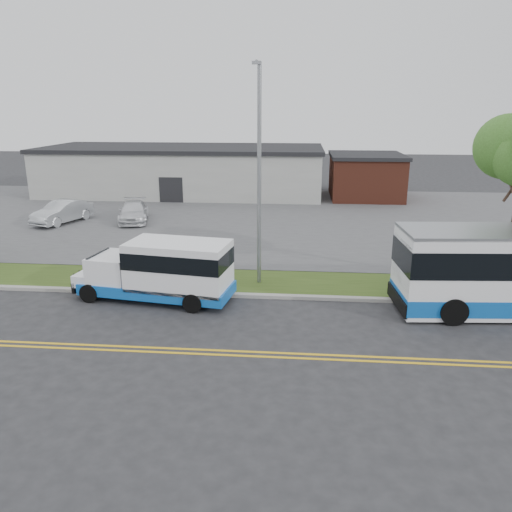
# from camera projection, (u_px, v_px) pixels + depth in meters

# --- Properties ---
(ground) EXTENTS (140.00, 140.00, 0.00)m
(ground) POSITION_uv_depth(u_px,v_px,m) (181.00, 305.00, 20.57)
(ground) COLOR #28282B
(ground) RESTS_ON ground
(lane_line_north) EXTENTS (70.00, 0.12, 0.01)m
(lane_line_north) POSITION_uv_depth(u_px,v_px,m) (155.00, 348.00, 16.89)
(lane_line_north) COLOR yellow
(lane_line_north) RESTS_ON ground
(lane_line_south) EXTENTS (70.00, 0.12, 0.01)m
(lane_line_south) POSITION_uv_depth(u_px,v_px,m) (152.00, 352.00, 16.61)
(lane_line_south) COLOR yellow
(lane_line_south) RESTS_ON ground
(curb) EXTENTS (80.00, 0.30, 0.15)m
(curb) POSITION_uv_depth(u_px,v_px,m) (187.00, 294.00, 21.59)
(curb) COLOR #9E9B93
(curb) RESTS_ON ground
(verge) EXTENTS (80.00, 3.30, 0.10)m
(verge) POSITION_uv_depth(u_px,v_px,m) (195.00, 280.00, 23.32)
(verge) COLOR #334C19
(verge) RESTS_ON ground
(parking_lot) EXTENTS (80.00, 25.00, 0.10)m
(parking_lot) POSITION_uv_depth(u_px,v_px,m) (234.00, 217.00, 36.77)
(parking_lot) COLOR #4C4C4F
(parking_lot) RESTS_ON ground
(commercial_building) EXTENTS (25.40, 10.40, 4.35)m
(commercial_building) POSITION_uv_depth(u_px,v_px,m) (184.00, 170.00, 46.20)
(commercial_building) COLOR #9E9E99
(commercial_building) RESTS_ON ground
(brick_wing) EXTENTS (6.30, 7.30, 3.90)m
(brick_wing) POSITION_uv_depth(u_px,v_px,m) (366.00, 176.00, 43.91)
(brick_wing) COLOR brown
(brick_wing) RESTS_ON ground
(streetlight_near) EXTENTS (0.35, 1.53, 9.50)m
(streetlight_near) POSITION_uv_depth(u_px,v_px,m) (259.00, 170.00, 21.41)
(streetlight_near) COLOR gray
(streetlight_near) RESTS_ON verge
(shuttle_bus) EXTENTS (6.92, 3.11, 2.56)m
(shuttle_bus) POSITION_uv_depth(u_px,v_px,m) (164.00, 269.00, 20.72)
(shuttle_bus) COLOR #1058B6
(shuttle_bus) RESTS_ON ground
(pedestrian) EXTENTS (0.78, 0.62, 1.89)m
(pedestrian) POSITION_uv_depth(u_px,v_px,m) (129.00, 265.00, 22.32)
(pedestrian) COLOR black
(pedestrian) RESTS_ON verge
(parked_car_a) EXTENTS (3.03, 4.92, 1.53)m
(parked_car_a) POSITION_uv_depth(u_px,v_px,m) (63.00, 212.00, 34.46)
(parked_car_a) COLOR silver
(parked_car_a) RESTS_ON parking_lot
(parked_car_b) EXTENTS (3.00, 4.98, 1.35)m
(parked_car_b) POSITION_uv_depth(u_px,v_px,m) (134.00, 212.00, 34.94)
(parked_car_b) COLOR silver
(parked_car_b) RESTS_ON parking_lot
(grocery_bag_left) EXTENTS (0.32, 0.32, 0.32)m
(grocery_bag_left) POSITION_uv_depth(u_px,v_px,m) (121.00, 283.00, 22.33)
(grocery_bag_left) COLOR white
(grocery_bag_left) RESTS_ON verge
(grocery_bag_right) EXTENTS (0.32, 0.32, 0.32)m
(grocery_bag_right) POSITION_uv_depth(u_px,v_px,m) (138.00, 280.00, 22.76)
(grocery_bag_right) COLOR white
(grocery_bag_right) RESTS_ON verge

